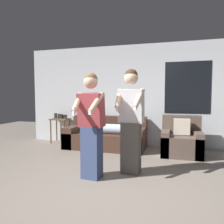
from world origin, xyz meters
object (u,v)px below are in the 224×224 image
Objects in this scene: side_table at (60,122)px; person_right at (131,120)px; couch at (106,137)px; armchair at (181,141)px; person_left at (91,125)px.

side_table is 0.47× the size of person_right.
side_table is 3.12m from person_right.
couch is 2.29× the size of armchair.
armchair is at bearing -5.76° from couch.
couch is 1.50m from side_table.
person_left is at bearing -51.32° from side_table.
person_right is at bearing 35.23° from person_left.
couch is 2.20m from person_left.
person_right reaches higher than person_left.
couch is at bearing 174.24° from armchair.
person_right reaches higher than couch.
person_right reaches higher than armchair.
couch is at bearing 101.19° from person_left.
side_table is at bearing 128.68° from person_left.
person_right is (0.98, -1.67, 0.64)m from couch.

